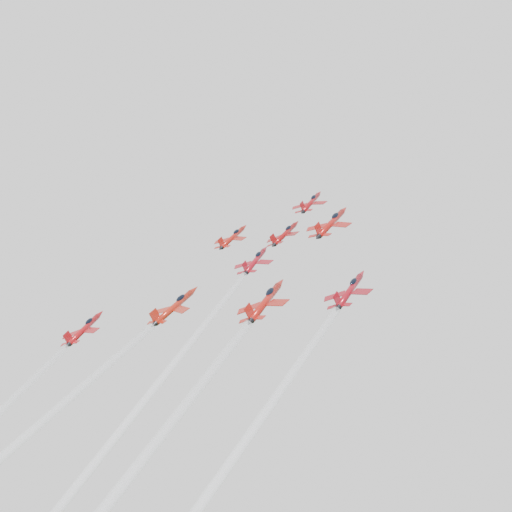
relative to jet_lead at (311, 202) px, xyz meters
The scene contains 6 objects.
jet_lead is the anchor object (origin of this frame).
jet_row2_left 19.59m from the jet_lead, 145.94° to the right, with size 8.76×10.62×8.54m.
jet_row2_center 16.20m from the jet_lead, 84.51° to the right, with size 8.36×10.13×8.15m.
jet_row2_right 18.62m from the jet_lead, 44.57° to the right, with size 10.20×12.36×9.95m.
jet_center 69.06m from the jet_lead, 89.96° to the right, with size 8.55×73.47×59.15m.
jet_rear_farright 88.83m from the jet_lead, 67.56° to the right, with size 8.46×72.70×58.53m.
Camera 1 is at (73.87, -98.14, 125.03)m, focal length 45.00 mm.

